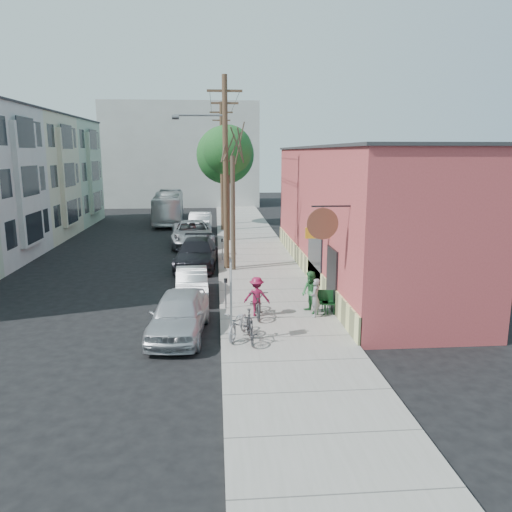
{
  "coord_description": "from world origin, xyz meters",
  "views": [
    {
      "loc": [
        1.9,
        -19.91,
        6.29
      ],
      "look_at": [
        3.77,
        3.07,
        1.5
      ],
      "focal_mm": 35.0,
      "sensor_mm": 36.0,
      "label": 1
    }
  ],
  "objects": [
    {
      "name": "sidewalk",
      "position": [
        4.25,
        11.0,
        0.07
      ],
      "size": [
        4.5,
        58.0,
        0.15
      ],
      "primitive_type": "cube",
      "color": "gray",
      "rests_on": "ground"
    },
    {
      "name": "utility_pole_far",
      "position": [
        2.45,
        20.3,
        5.34
      ],
      "size": [
        1.8,
        0.28,
        10.0
      ],
      "color": "#503A28",
      "rests_on": "sidewalk"
    },
    {
      "name": "parked_bike_a",
      "position": [
        2.97,
        -4.28,
        0.66
      ],
      "size": [
        0.56,
        1.71,
        1.02
      ],
      "primitive_type": "imported",
      "rotation": [
        0.0,
        0.0,
        0.05
      ],
      "color": "black",
      "rests_on": "sidewalk"
    },
    {
      "name": "patio_chair_b",
      "position": [
        5.96,
        -1.58,
        0.59
      ],
      "size": [
        0.56,
        0.56,
        0.88
      ],
      "primitive_type": null,
      "rotation": [
        0.0,
        0.0,
        -0.13
      ],
      "color": "#0F3818",
      "rests_on": "sidewalk"
    },
    {
      "name": "car_0",
      "position": [
        0.56,
        -3.17,
        0.78
      ],
      "size": [
        2.23,
        4.7,
        1.55
      ],
      "primitive_type": "imported",
      "rotation": [
        0.0,
        0.0,
        -0.09
      ],
      "color": "#B1B3BA",
      "rests_on": "ground"
    },
    {
      "name": "car_4",
      "position": [
        0.62,
        20.09,
        0.79
      ],
      "size": [
        1.86,
        4.83,
        1.57
      ],
      "primitive_type": "imported",
      "rotation": [
        0.0,
        0.0,
        -0.04
      ],
      "color": "#A3A6AA",
      "rests_on": "ground"
    },
    {
      "name": "car_3",
      "position": [
        0.28,
        14.17,
        0.85
      ],
      "size": [
        3.15,
        6.24,
        1.69
      ],
      "primitive_type": "imported",
      "rotation": [
        0.0,
        0.0,
        0.06
      ],
      "color": "gray",
      "rests_on": "ground"
    },
    {
      "name": "apartment_row",
      "position": [
        -11.85,
        14.0,
        4.5
      ],
      "size": [
        6.3,
        32.0,
        9.0
      ],
      "color": "#98AD92",
      "rests_on": "ground"
    },
    {
      "name": "patio_chair_a",
      "position": [
        6.2,
        -1.64,
        0.59
      ],
      "size": [
        0.55,
        0.55,
        0.88
      ],
      "primitive_type": null,
      "rotation": [
        0.0,
        0.0,
        -0.1
      ],
      "color": "#0F3818",
      "rests_on": "sidewalk"
    },
    {
      "name": "tree_bare",
      "position": [
        2.8,
        6.13,
        3.14
      ],
      "size": [
        0.24,
        0.24,
        5.99
      ],
      "color": "#44392C",
      "rests_on": "sidewalk"
    },
    {
      "name": "parking_meter_near",
      "position": [
        2.25,
        -0.66,
        0.98
      ],
      "size": [
        0.14,
        0.14,
        1.24
      ],
      "color": "slate",
      "rests_on": "sidewalk"
    },
    {
      "name": "cyclist",
      "position": [
        3.41,
        -1.67,
        0.91
      ],
      "size": [
        1.07,
        0.72,
        1.52
      ],
      "primitive_type": "imported",
      "rotation": [
        0.0,
        0.0,
        2.97
      ],
      "color": "maroon",
      "rests_on": "sidewalk"
    },
    {
      "name": "ground",
      "position": [
        0.0,
        0.0,
        0.0
      ],
      "size": [
        120.0,
        120.0,
        0.0
      ],
      "primitive_type": "plane",
      "color": "black"
    },
    {
      "name": "sign_post",
      "position": [
        2.35,
        -4.35,
        1.83
      ],
      "size": [
        0.07,
        0.45,
        2.8
      ],
      "color": "slate",
      "rests_on": "sidewalk"
    },
    {
      "name": "cyclist_bike",
      "position": [
        3.41,
        -1.67,
        0.69
      ],
      "size": [
        0.78,
        2.09,
        1.09
      ],
      "primitive_type": "imported",
      "rotation": [
        0.0,
        0.0,
        0.03
      ],
      "color": "black",
      "rests_on": "sidewalk"
    },
    {
      "name": "car_2",
      "position": [
        0.8,
        7.48,
        0.79
      ],
      "size": [
        2.51,
        5.53,
        1.57
      ],
      "primitive_type": "imported",
      "rotation": [
        0.0,
        0.0,
        -0.06
      ],
      "color": "black",
      "rests_on": "ground"
    },
    {
      "name": "cafe_building",
      "position": [
        8.99,
        4.99,
        3.3
      ],
      "size": [
        6.6,
        20.2,
        6.61
      ],
      "color": "#A63D40",
      "rests_on": "ground"
    },
    {
      "name": "parking_meter_far",
      "position": [
        2.25,
        8.66,
        0.98
      ],
      "size": [
        0.14,
        0.14,
        1.24
      ],
      "color": "slate",
      "rests_on": "sidewalk"
    },
    {
      "name": "parked_bike_b",
      "position": [
        2.61,
        -3.88,
        0.62
      ],
      "size": [
        1.23,
        1.91,
        0.95
      ],
      "primitive_type": "imported",
      "rotation": [
        0.0,
        0.0,
        -0.37
      ],
      "color": "gray",
      "rests_on": "sidewalk"
    },
    {
      "name": "tree_leafy_mid",
      "position": [
        2.8,
        15.35,
        6.43
      ],
      "size": [
        3.44,
        3.44,
        8.03
      ],
      "color": "#44392C",
      "rests_on": "sidewalk"
    },
    {
      "name": "car_1",
      "position": [
        0.8,
        1.55,
        0.64
      ],
      "size": [
        1.57,
        3.95,
        1.28
      ],
      "primitive_type": "imported",
      "rotation": [
        0.0,
        0.0,
        0.05
      ],
      "color": "gray",
      "rests_on": "ground"
    },
    {
      "name": "utility_pole_near",
      "position": [
        2.39,
        6.49,
        5.41
      ],
      "size": [
        3.57,
        0.28,
        10.0
      ],
      "color": "#503A28",
      "rests_on": "sidewalk"
    },
    {
      "name": "patron_green",
      "position": [
        5.53,
        -1.5,
        0.98
      ],
      "size": [
        0.88,
        0.98,
        1.65
      ],
      "primitive_type": "imported",
      "rotation": [
        0.0,
        0.0,
        -1.19
      ],
      "color": "#2B6C37",
      "rests_on": "sidewalk"
    },
    {
      "name": "patron_grey",
      "position": [
        5.62,
        -1.96,
        0.89
      ],
      "size": [
        0.51,
        0.63,
        1.48
      ],
      "primitive_type": "imported",
      "rotation": [
        0.0,
        0.0,
        -1.91
      ],
      "color": "gray",
      "rests_on": "sidewalk"
    },
    {
      "name": "end_cap_building",
      "position": [
        -2.0,
        42.0,
        6.0
      ],
      "size": [
        18.0,
        8.0,
        12.0
      ],
      "primitive_type": "cube",
      "color": "#B4B3AE",
      "rests_on": "ground"
    },
    {
      "name": "tree_leafy_far",
      "position": [
        2.8,
        23.89,
        6.09
      ],
      "size": [
        4.95,
        4.95,
        8.42
      ],
      "color": "#44392C",
      "rests_on": "sidewalk"
    },
    {
      "name": "bus",
      "position": [
        -2.36,
        25.98,
        1.42
      ],
      "size": [
        2.81,
        10.27,
        2.83
      ],
      "primitive_type": "imported",
      "rotation": [
        0.0,
        0.0,
        0.04
      ],
      "color": "silver",
      "rests_on": "ground"
    }
  ]
}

